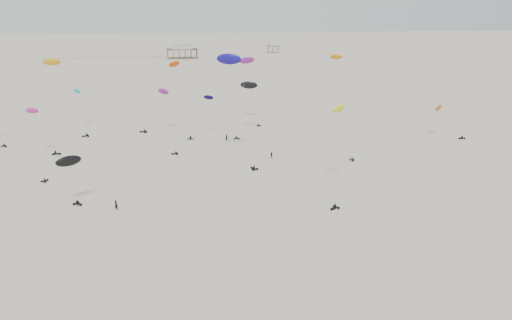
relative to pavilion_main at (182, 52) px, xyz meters
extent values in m
plane|color=beige|center=(10.00, -150.00, -4.22)|extent=(900.00, 900.00, 0.00)
cube|color=brown|center=(0.00, 0.00, 1.93)|extent=(21.00, 13.00, 0.30)
cube|color=silver|center=(0.00, 0.00, 3.68)|extent=(14.00, 8.40, 3.20)
cube|color=#B2B2AD|center=(0.00, 0.00, 5.43)|extent=(15.00, 9.00, 0.30)
cube|color=brown|center=(70.00, 30.00, 0.93)|extent=(9.00, 7.00, 0.30)
cube|color=silver|center=(70.00, 30.00, 2.28)|extent=(5.60, 4.20, 2.40)
cube|color=#B2B2AD|center=(70.00, 30.00, 3.63)|extent=(6.00, 4.50, 0.30)
cube|color=black|center=(-52.00, 0.00, -2.77)|extent=(80.00, 0.10, 0.10)
cylinder|color=gray|center=(1.18, -215.32, 1.28)|extent=(0.03, 0.03, 12.33)
ellipsoid|color=#0B0541|center=(4.04, -212.56, 6.57)|extent=(3.43, 2.93, 1.63)
cylinder|color=gray|center=(-33.03, -204.37, 1.45)|extent=(0.03, 0.03, 16.08)
ellipsoid|color=#1A9EC7|center=(-34.76, -198.26, 7.07)|extent=(3.63, 4.11, 1.92)
cylinder|color=gray|center=(36.33, -237.08, 7.57)|extent=(0.03, 0.03, 26.72)
ellipsoid|color=orange|center=(36.10, -229.72, 19.29)|extent=(3.42, 2.45, 1.58)
cylinder|color=gray|center=(-32.22, -245.79, 8.18)|extent=(0.03, 0.03, 24.33)
ellipsoid|color=orange|center=(-30.67, -243.22, 20.66)|extent=(3.94, 2.01, 1.90)
cylinder|color=gray|center=(-25.06, -262.11, -0.14)|extent=(0.03, 0.03, 7.06)
ellipsoid|color=black|center=(-25.64, -261.32, 4.14)|extent=(5.10, 3.89, 2.38)
cylinder|color=gray|center=(-38.25, -226.84, 1.45)|extent=(0.03, 0.03, 11.11)
ellipsoid|color=#C02D80|center=(-40.72, -226.01, 7.00)|extent=(3.79, 2.34, 1.76)
cylinder|color=gray|center=(19.18, -199.41, 1.05)|extent=(0.03, 0.03, 15.49)
ellipsoid|color=black|center=(18.59, -193.24, 6.74)|extent=(6.12, 3.87, 2.82)
cylinder|color=gray|center=(-5.64, -230.78, 6.91)|extent=(0.03, 0.03, 21.24)
ellipsoid|color=#DE440B|center=(-5.23, -229.27, 18.14)|extent=(3.95, 4.30, 2.00)
cylinder|color=gray|center=(71.25, -227.52, -0.16)|extent=(0.03, 0.03, 9.79)
ellipsoid|color=#D1540B|center=(68.48, -225.28, 4.03)|extent=(4.48, 4.90, 2.30)
cylinder|color=gray|center=(25.22, -266.23, 3.97)|extent=(0.03, 0.03, 19.97)
ellipsoid|color=#EFFF15|center=(27.29, -259.94, 12.20)|extent=(4.19, 3.84, 2.05)
cylinder|color=gray|center=(-12.00, -207.21, 1.67)|extent=(0.03, 0.03, 12.17)
ellipsoid|color=#831888|center=(-8.83, -206.20, 7.59)|extent=(4.38, 4.67, 2.29)
cylinder|color=gray|center=(13.09, -217.21, 6.33)|extent=(0.03, 0.03, 20.82)
ellipsoid|color=purple|center=(14.91, -214.61, 17.13)|extent=(5.41, 3.84, 2.48)
cylinder|color=gray|center=(9.76, -241.13, 7.59)|extent=(0.03, 0.03, 25.71)
ellipsoid|color=#150A8D|center=(7.75, -234.85, 19.73)|extent=(6.47, 4.34, 2.98)
imported|color=black|center=(-17.01, -266.33, -4.22)|extent=(0.98, 0.96, 2.25)
imported|color=black|center=(17.51, -239.42, -4.22)|extent=(0.99, 0.64, 1.92)
imported|color=black|center=(8.18, -221.24, -4.22)|extent=(0.97, 0.94, 2.20)
camera|label=1|loc=(-4.84, -355.06, 32.53)|focal=35.00mm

